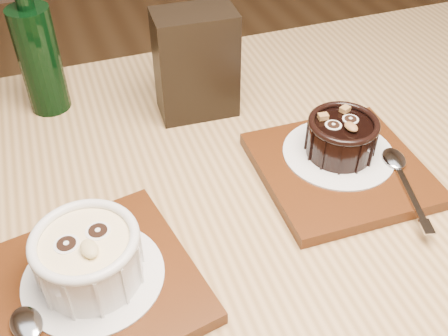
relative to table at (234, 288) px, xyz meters
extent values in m
cube|color=olive|center=(0.00, 0.00, 0.07)|extent=(1.22, 0.82, 0.04)
cylinder|color=olive|center=(0.56, 0.34, -0.30)|extent=(0.06, 0.06, 0.71)
cube|color=#51260D|center=(-0.15, -0.02, 0.10)|extent=(0.21, 0.21, 0.01)
cylinder|color=white|center=(-0.15, -0.01, 0.11)|extent=(0.13, 0.13, 0.00)
cylinder|color=white|center=(-0.15, -0.01, 0.13)|extent=(0.09, 0.09, 0.05)
cylinder|color=#FFE19B|center=(-0.15, -0.01, 0.15)|extent=(0.08, 0.08, 0.00)
torus|color=white|center=(-0.15, -0.01, 0.16)|extent=(0.10, 0.10, 0.01)
cylinder|color=black|center=(-0.16, -0.01, 0.16)|extent=(0.02, 0.02, 0.00)
cylinder|color=black|center=(-0.13, -0.01, 0.16)|extent=(0.02, 0.02, 0.00)
ellipsoid|color=#D5BF7D|center=(-0.14, -0.03, 0.16)|extent=(0.02, 0.02, 0.01)
cube|color=#51260D|center=(0.15, 0.05, 0.10)|extent=(0.19, 0.19, 0.01)
cylinder|color=white|center=(0.15, 0.06, 0.11)|extent=(0.13, 0.13, 0.00)
cylinder|color=black|center=(0.15, 0.06, 0.13)|extent=(0.08, 0.08, 0.04)
cylinder|color=black|center=(0.15, 0.06, 0.15)|extent=(0.07, 0.07, 0.00)
torus|color=black|center=(0.15, 0.06, 0.15)|extent=(0.08, 0.08, 0.01)
cylinder|color=black|center=(0.14, 0.06, 0.15)|extent=(0.02, 0.02, 0.00)
cylinder|color=black|center=(0.17, 0.07, 0.15)|extent=(0.02, 0.02, 0.00)
ellipsoid|color=brown|center=(0.16, 0.05, 0.15)|extent=(0.01, 0.02, 0.01)
cube|color=brown|center=(0.14, 0.08, 0.15)|extent=(0.01, 0.01, 0.01)
cube|color=brown|center=(0.17, 0.08, 0.15)|extent=(0.01, 0.01, 0.01)
cube|color=black|center=(0.03, 0.23, 0.16)|extent=(0.10, 0.07, 0.14)
cylinder|color=black|center=(-0.15, 0.30, 0.16)|extent=(0.05, 0.05, 0.14)
camera|label=1|loc=(-0.14, -0.33, 0.50)|focal=42.00mm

